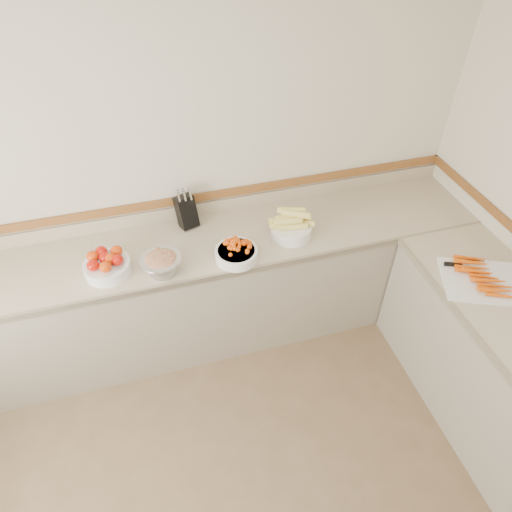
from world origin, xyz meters
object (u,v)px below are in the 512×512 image
object	(u,v)px
corn_bowl	(291,226)
rhubarb_bowl	(162,264)
cherry_tomato_bowl	(236,252)
tomato_bowl	(107,264)
cutting_board	(482,279)
knife_block	(186,211)

from	to	relation	value
corn_bowl	rhubarb_bowl	world-z (taller)	corn_bowl
cherry_tomato_bowl	tomato_bowl	bearing A→B (deg)	172.85
corn_bowl	rhubarb_bowl	bearing A→B (deg)	-171.82
cherry_tomato_bowl	cutting_board	world-z (taller)	cherry_tomato_bowl
tomato_bowl	knife_block	bearing A→B (deg)	30.79
cherry_tomato_bowl	rhubarb_bowl	bearing A→B (deg)	-179.94
tomato_bowl	corn_bowl	distance (m)	1.21
rhubarb_bowl	cutting_board	bearing A→B (deg)	-18.28
cherry_tomato_bowl	knife_block	bearing A→B (deg)	119.30
rhubarb_bowl	cutting_board	world-z (taller)	rhubarb_bowl
knife_block	rhubarb_bowl	world-z (taller)	knife_block
cutting_board	cherry_tomato_bowl	bearing A→B (deg)	156.09
tomato_bowl	corn_bowl	bearing A→B (deg)	1.26
corn_bowl	cutting_board	bearing A→B (deg)	-37.27
knife_block	cutting_board	xyz separation A→B (m)	(1.62, -1.04, -0.10)
corn_bowl	tomato_bowl	bearing A→B (deg)	-178.74
knife_block	tomato_bowl	world-z (taller)	knife_block
tomato_bowl	cutting_board	xyz separation A→B (m)	(2.17, -0.71, -0.04)
cherry_tomato_bowl	corn_bowl	world-z (taller)	corn_bowl
rhubarb_bowl	knife_block	bearing A→B (deg)	61.95
tomato_bowl	rhubarb_bowl	size ratio (longest dim) A/B	1.11
knife_block	cutting_board	size ratio (longest dim) A/B	0.50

